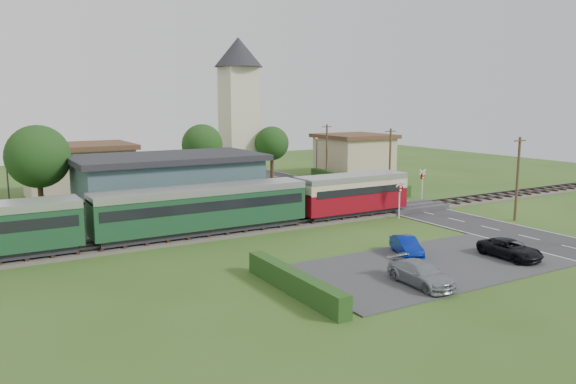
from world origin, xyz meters
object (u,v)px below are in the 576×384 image
house_east (354,154)px  pedestrian_near (253,206)px  crossing_signal_near (400,194)px  church_tower (239,98)px  car_park_silver (421,274)px  train (161,212)px  car_on_road (360,189)px  equipment_hut (87,216)px  car_park_dark (510,249)px  station_building (169,185)px  car_park_blue (406,246)px  house_west (79,170)px  pedestrian_far (94,223)px  crossing_signal_far (422,181)px

house_east → pedestrian_near: 31.48m
house_east → crossing_signal_near: bearing=-119.1°
church_tower → car_park_silver: church_tower is taller
train → car_on_road: (24.04, 8.27, -1.46)m
equipment_hut → train: 5.44m
car_park_dark → equipment_hut: bearing=140.8°
station_building → car_park_dark: station_building is taller
car_park_blue → station_building: bearing=136.7°
car_park_blue → car_park_dark: (5.12, -3.96, -0.00)m
house_west → crossing_signal_near: size_ratio=3.30×
car_park_dark → pedestrian_far: bearing=140.5°
house_west → crossing_signal_near: bearing=-49.9°
car_on_road → pedestrian_near: pedestrian_near is taller
church_tower → house_west: 21.55m
house_west → crossing_signal_far: 35.26m
pedestrian_near → house_west: bearing=-53.8°
car_park_dark → pedestrian_near: bearing=117.2°
church_tower → car_park_dark: 42.55m
equipment_hut → car_park_dark: 28.95m
equipment_hut → car_on_road: 28.88m
equipment_hut → crossing_signal_near: bearing=-12.9°
equipment_hut → car_on_road: bearing=10.1°
crossing_signal_near → pedestrian_near: (-11.31, 5.22, -0.83)m
equipment_hut → crossing_signal_near: crossing_signal_near is taller
church_tower → crossing_signal_far: (8.60, -23.61, -8.08)m
station_building → pedestrian_near: size_ratio=9.28×
car_on_road → car_park_dark: bearing=165.2°
equipment_hut → pedestrian_far: size_ratio=1.66×
station_building → house_west: 14.87m
car_park_dark → house_east: bearing=68.0°
car_park_dark → house_west: bearing=117.4°
equipment_hut → car_park_blue: bearing=-40.9°
church_tower → car_park_silver: 44.58m
crossing_signal_near → crossing_signal_far: same height
house_west → church_tower: bearing=8.5°
church_tower → crossing_signal_near: size_ratio=5.37×
church_tower → crossing_signal_far: church_tower is taller
car_park_silver → pedestrian_far: 23.59m
car_park_blue → car_park_silver: 6.10m
car_on_road → car_park_silver: 28.92m
crossing_signal_near → crossing_signal_far: bearing=33.7°
train → church_tower: bearing=54.4°
station_building → car_on_road: size_ratio=4.10×
station_building → church_tower: (15.00, 17.01, 7.53)m
station_building → house_east: size_ratio=1.82×
house_west → pedestrian_far: house_west is taller
car_park_silver → equipment_hut: bearing=126.7°
station_building → crossing_signal_far: (23.60, -6.60, -0.55)m
crossing_signal_near → train: bearing=173.1°
car_park_silver → car_on_road: bearing=61.2°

